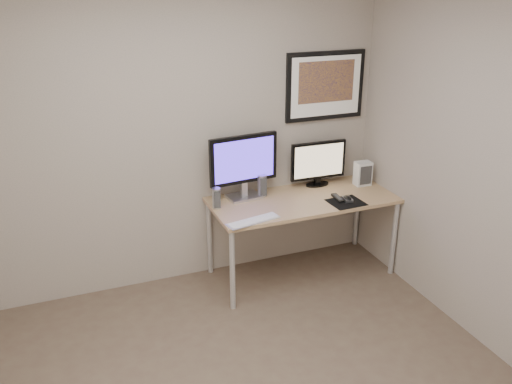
{
  "coord_description": "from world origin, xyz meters",
  "views": [
    {
      "loc": [
        -0.96,
        -2.52,
        2.53
      ],
      "look_at": [
        0.47,
        1.1,
        0.96
      ],
      "focal_mm": 38.0,
      "sensor_mm": 36.0,
      "label": 1
    }
  ],
  "objects_px": {
    "framed_art": "(325,86)",
    "speaker_left": "(216,198)",
    "monitor_tv": "(318,162)",
    "desk": "(303,206)",
    "fan_unit": "(363,173)",
    "monitor_large": "(244,164)",
    "speaker_right": "(262,186)",
    "keyboard": "(253,221)"
  },
  "relations": [
    {
      "from": "desk",
      "to": "monitor_tv",
      "type": "xyz_separation_m",
      "value": [
        0.26,
        0.24,
        0.29
      ]
    },
    {
      "from": "fan_unit",
      "to": "monitor_tv",
      "type": "bearing_deg",
      "value": 161.84
    },
    {
      "from": "speaker_right",
      "to": "framed_art",
      "type": "bearing_deg",
      "value": 14.33
    },
    {
      "from": "speaker_left",
      "to": "fan_unit",
      "type": "height_order",
      "value": "fan_unit"
    },
    {
      "from": "speaker_left",
      "to": "fan_unit",
      "type": "xyz_separation_m",
      "value": [
        1.41,
        0.02,
        0.02
      ]
    },
    {
      "from": "framed_art",
      "to": "fan_unit",
      "type": "xyz_separation_m",
      "value": [
        0.3,
        -0.23,
        -0.78
      ]
    },
    {
      "from": "framed_art",
      "to": "speaker_left",
      "type": "bearing_deg",
      "value": -167.23
    },
    {
      "from": "monitor_tv",
      "to": "framed_art",
      "type": "bearing_deg",
      "value": 48.49
    },
    {
      "from": "monitor_tv",
      "to": "keyboard",
      "type": "relative_size",
      "value": 1.19
    },
    {
      "from": "desk",
      "to": "framed_art",
      "type": "bearing_deg",
      "value": 43.46
    },
    {
      "from": "monitor_tv",
      "to": "speaker_right",
      "type": "bearing_deg",
      "value": -172.98
    },
    {
      "from": "speaker_left",
      "to": "keyboard",
      "type": "distance_m",
      "value": 0.41
    },
    {
      "from": "keyboard",
      "to": "fan_unit",
      "type": "bearing_deg",
      "value": 6.11
    },
    {
      "from": "keyboard",
      "to": "monitor_tv",
      "type": "bearing_deg",
      "value": 20.79
    },
    {
      "from": "framed_art",
      "to": "speaker_left",
      "type": "relative_size",
      "value": 4.25
    },
    {
      "from": "fan_unit",
      "to": "desk",
      "type": "bearing_deg",
      "value": -169.81
    },
    {
      "from": "desk",
      "to": "fan_unit",
      "type": "height_order",
      "value": "fan_unit"
    },
    {
      "from": "speaker_left",
      "to": "monitor_tv",
      "type": "bearing_deg",
      "value": 16.9
    },
    {
      "from": "framed_art",
      "to": "speaker_left",
      "type": "distance_m",
      "value": 1.39
    },
    {
      "from": "framed_art",
      "to": "speaker_left",
      "type": "xyz_separation_m",
      "value": [
        -1.1,
        -0.25,
        -0.8
      ]
    },
    {
      "from": "desk",
      "to": "speaker_right",
      "type": "distance_m",
      "value": 0.39
    },
    {
      "from": "monitor_large",
      "to": "monitor_tv",
      "type": "relative_size",
      "value": 1.16
    },
    {
      "from": "framed_art",
      "to": "monitor_tv",
      "type": "distance_m",
      "value": 0.68
    },
    {
      "from": "monitor_large",
      "to": "keyboard",
      "type": "bearing_deg",
      "value": -107.47
    },
    {
      "from": "speaker_left",
      "to": "speaker_right",
      "type": "xyz_separation_m",
      "value": [
        0.45,
        0.1,
        0.01
      ]
    },
    {
      "from": "speaker_left",
      "to": "desk",
      "type": "bearing_deg",
      "value": 1.94
    },
    {
      "from": "speaker_right",
      "to": "fan_unit",
      "type": "xyz_separation_m",
      "value": [
        0.96,
        -0.08,
        0.01
      ]
    },
    {
      "from": "framed_art",
      "to": "fan_unit",
      "type": "bearing_deg",
      "value": -37.32
    },
    {
      "from": "desk",
      "to": "keyboard",
      "type": "bearing_deg",
      "value": -153.72
    },
    {
      "from": "speaker_right",
      "to": "speaker_left",
      "type": "bearing_deg",
      "value": -165.54
    },
    {
      "from": "fan_unit",
      "to": "monitor_large",
      "type": "bearing_deg",
      "value": 176.14
    },
    {
      "from": "framed_art",
      "to": "keyboard",
      "type": "relative_size",
      "value": 1.7
    },
    {
      "from": "desk",
      "to": "speaker_left",
      "type": "bearing_deg",
      "value": 173.85
    },
    {
      "from": "monitor_large",
      "to": "speaker_left",
      "type": "xyz_separation_m",
      "value": [
        -0.29,
        -0.12,
        -0.22
      ]
    },
    {
      "from": "desk",
      "to": "framed_art",
      "type": "distance_m",
      "value": 1.07
    },
    {
      "from": "framed_art",
      "to": "speaker_right",
      "type": "xyz_separation_m",
      "value": [
        -0.66,
        -0.15,
        -0.79
      ]
    },
    {
      "from": "framed_art",
      "to": "monitor_large",
      "type": "relative_size",
      "value": 1.22
    },
    {
      "from": "desk",
      "to": "fan_unit",
      "type": "relative_size",
      "value": 7.26
    },
    {
      "from": "monitor_tv",
      "to": "fan_unit",
      "type": "height_order",
      "value": "monitor_tv"
    },
    {
      "from": "monitor_tv",
      "to": "speaker_left",
      "type": "relative_size",
      "value": 3.0
    },
    {
      "from": "fan_unit",
      "to": "keyboard",
      "type": "bearing_deg",
      "value": -161.21
    },
    {
      "from": "desk",
      "to": "monitor_large",
      "type": "bearing_deg",
      "value": 156.32
    }
  ]
}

